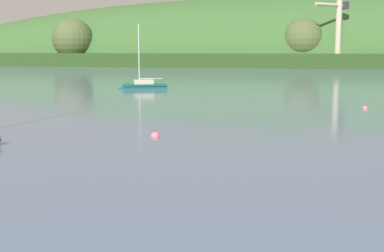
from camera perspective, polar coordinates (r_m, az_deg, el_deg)
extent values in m
cube|color=#27431B|center=(199.53, 11.36, 7.12)|extent=(441.98, 85.66, 4.80)
ellipsoid|color=#38602D|center=(218.88, 11.36, 6.58)|extent=(355.48, 94.68, 55.51)
sphere|color=#4C5B33|center=(212.37, -12.91, 9.29)|extent=(15.90, 15.90, 15.90)
sphere|color=#4C5B33|center=(190.20, 12.08, 9.30)|extent=(14.52, 14.52, 14.52)
cube|color=#4C4C51|center=(185.29, 15.59, 6.47)|extent=(6.36, 6.36, 2.00)
cylinder|color=#BCB293|center=(185.32, 15.73, 9.94)|extent=(2.05, 2.05, 20.51)
cylinder|color=#BCB293|center=(182.38, 14.78, 12.72)|extent=(8.69, 9.77, 1.13)
cube|color=#333338|center=(187.38, 16.29, 12.54)|extent=(3.42, 3.33, 2.46)
cube|color=#0F564C|center=(81.94, -5.19, 4.11)|extent=(6.99, 5.25, 1.40)
cone|color=#0F564C|center=(81.67, -7.54, 4.06)|extent=(2.53, 2.73, 2.19)
cube|color=black|center=(81.92, -5.20, 4.37)|extent=(7.00, 5.27, 0.15)
cube|color=#BCB299|center=(81.86, -5.32, 4.83)|extent=(3.40, 2.82, 0.67)
cylinder|color=silver|center=(81.65, -5.83, 7.84)|extent=(0.16, 0.16, 9.28)
cylinder|color=silver|center=(81.95, -4.56, 5.19)|extent=(3.15, 1.82, 0.13)
sphere|color=#E06675|center=(36.55, -4.04, -1.14)|extent=(0.67, 0.67, 0.67)
cylinder|color=black|center=(36.49, -4.04, -0.55)|extent=(0.04, 0.04, 0.08)
sphere|color=#E06675|center=(56.79, 18.40, 1.83)|extent=(0.59, 0.59, 0.59)
cylinder|color=black|center=(56.75, 18.42, 2.17)|extent=(0.04, 0.04, 0.08)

